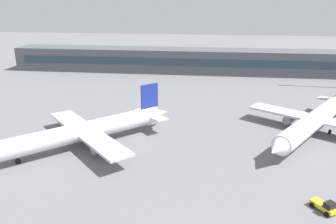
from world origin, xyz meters
TOP-DOWN VIEW (x-y plane):
  - ground_plane at (0.00, 40.00)m, footprint 400.00×400.00m
  - terminal_building at (0.00, 98.07)m, footprint 149.71×12.13m
  - airplane_near at (-22.61, 25.37)m, footprint 32.25×31.44m
  - airplane_mid at (24.43, 38.13)m, footprint 28.02×37.94m
  - baggage_tug_yellow at (18.22, 9.35)m, footprint 3.28×3.82m

SIDE VIEW (x-z plane):
  - ground_plane at x=0.00m, z-range 0.00..0.00m
  - baggage_tug_yellow at x=18.22m, z-range -0.08..1.67m
  - airplane_near at x=-22.61m, z-range -2.01..8.29m
  - airplane_mid at x=24.43m, z-range -2.10..8.65m
  - terminal_building at x=0.00m, z-range 0.00..9.00m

